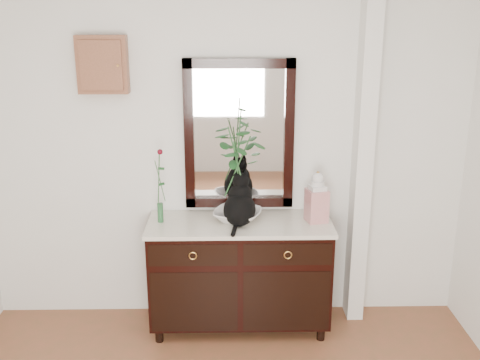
{
  "coord_description": "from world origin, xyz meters",
  "views": [
    {
      "loc": [
        0.03,
        -2.04,
        2.33
      ],
      "look_at": [
        0.1,
        1.63,
        1.2
      ],
      "focal_mm": 42.0,
      "sensor_mm": 36.0,
      "label": 1
    }
  ],
  "objects_px": {
    "cat": "(240,199)",
    "lotus_bowl": "(238,216)",
    "sideboard": "(240,270)",
    "ginger_jar": "(317,196)"
  },
  "relations": [
    {
      "from": "lotus_bowl",
      "to": "ginger_jar",
      "type": "relative_size",
      "value": 0.89
    },
    {
      "from": "sideboard",
      "to": "ginger_jar",
      "type": "xyz_separation_m",
      "value": [
        0.55,
        0.02,
        0.57
      ]
    },
    {
      "from": "lotus_bowl",
      "to": "ginger_jar",
      "type": "height_order",
      "value": "ginger_jar"
    },
    {
      "from": "sideboard",
      "to": "ginger_jar",
      "type": "bearing_deg",
      "value": 1.76
    },
    {
      "from": "cat",
      "to": "lotus_bowl",
      "type": "xyz_separation_m",
      "value": [
        -0.01,
        0.06,
        -0.14
      ]
    },
    {
      "from": "sideboard",
      "to": "cat",
      "type": "bearing_deg",
      "value": -92.9
    },
    {
      "from": "sideboard",
      "to": "lotus_bowl",
      "type": "relative_size",
      "value": 3.97
    },
    {
      "from": "sideboard",
      "to": "ginger_jar",
      "type": "relative_size",
      "value": 3.51
    },
    {
      "from": "sideboard",
      "to": "cat",
      "type": "height_order",
      "value": "cat"
    },
    {
      "from": "cat",
      "to": "ginger_jar",
      "type": "bearing_deg",
      "value": 12.59
    }
  ]
}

